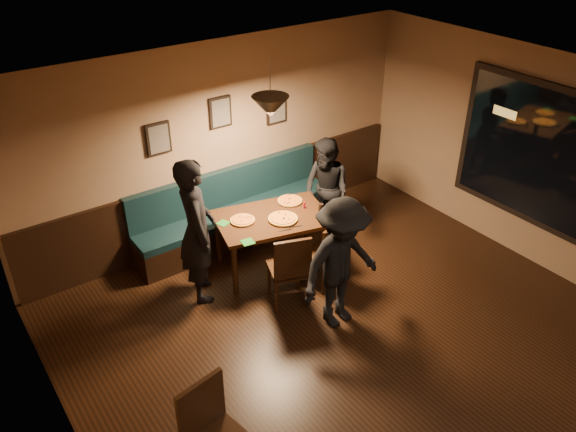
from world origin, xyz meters
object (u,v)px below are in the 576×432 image
object	(u,v)px
diner_right	(326,190)
tabasco_bottle	(304,205)
soda_glass	(321,209)
booth_bench	(236,209)
chair_near_right	(322,252)
diner_left	(197,231)
dining_table	(273,242)
chair_near_left	(288,267)
diner_front	(341,264)

from	to	relation	value
diner_right	tabasco_bottle	world-z (taller)	diner_right
soda_glass	tabasco_bottle	distance (m)	0.25
booth_bench	diner_right	size ratio (longest dim) A/B	1.99
chair_near_right	diner_left	xyz separation A→B (m)	(-1.36, 0.69, 0.47)
dining_table	chair_near_right	size ratio (longest dim) A/B	1.55
diner_right	chair_near_left	bearing A→B (deg)	-61.81
chair_near_left	diner_left	bearing A→B (deg)	156.02
diner_left	tabasco_bottle	bearing A→B (deg)	-74.28
booth_bench	tabasco_bottle	world-z (taller)	booth_bench
diner_front	dining_table	bearing A→B (deg)	87.88
diner_left	booth_bench	bearing A→B (deg)	-31.38
booth_bench	diner_left	distance (m)	1.36
chair_near_left	diner_left	size ratio (longest dim) A/B	0.55
chair_near_left	diner_right	bearing A→B (deg)	54.16
chair_near_right	soda_glass	xyz separation A→B (m)	(0.25, 0.35, 0.38)
chair_near_left	tabasco_bottle	xyz separation A→B (m)	(0.73, 0.65, 0.32)
chair_near_right	diner_right	distance (m)	1.14
chair_near_right	diner_right	size ratio (longest dim) A/B	0.61
diner_right	soda_glass	world-z (taller)	diner_right
diner_right	soda_glass	xyz separation A→B (m)	(-0.47, -0.47, 0.08)
diner_left	diner_front	size ratio (longest dim) A/B	1.14
soda_glass	tabasco_bottle	world-z (taller)	soda_glass
booth_bench	diner_front	world-z (taller)	diner_front
diner_right	diner_front	xyz separation A→B (m)	(-1.02, -1.53, 0.06)
soda_glass	diner_front	bearing A→B (deg)	-117.42
chair_near_right	diner_left	distance (m)	1.59
booth_bench	chair_near_left	bearing A→B (deg)	-97.67
diner_left	diner_right	size ratio (longest dim) A/B	1.23
tabasco_bottle	chair_near_right	bearing A→B (deg)	-105.54
diner_right	tabasco_bottle	xyz separation A→B (m)	(-0.56, -0.24, 0.07)
booth_bench	dining_table	distance (m)	0.86
chair_near_left	chair_near_right	size ratio (longest dim) A/B	1.09
tabasco_bottle	soda_glass	bearing A→B (deg)	-69.12
dining_table	soda_glass	world-z (taller)	soda_glass
tabasco_bottle	diner_front	bearing A→B (deg)	-109.54
booth_bench	diner_front	xyz separation A→B (m)	(0.06, -2.21, 0.32)
chair_near_left	soda_glass	world-z (taller)	chair_near_left
chair_near_right	diner_front	bearing A→B (deg)	-124.38
booth_bench	diner_right	xyz separation A→B (m)	(1.08, -0.68, 0.25)
diner_front	tabasco_bottle	distance (m)	1.37
dining_table	tabasco_bottle	xyz separation A→B (m)	(0.47, -0.07, 0.44)
diner_right	booth_bench	bearing A→B (deg)	-128.50
dining_table	diner_left	bearing A→B (deg)	-167.85
chair_near_right	diner_left	bearing A→B (deg)	141.42
diner_left	tabasco_bottle	distance (m)	1.53
dining_table	tabasco_bottle	size ratio (longest dim) A/B	12.82
dining_table	diner_front	world-z (taller)	diner_front
chair_near_left	soda_glass	distance (m)	0.98
diner_left	diner_right	distance (m)	2.09
booth_bench	diner_right	distance (m)	1.30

